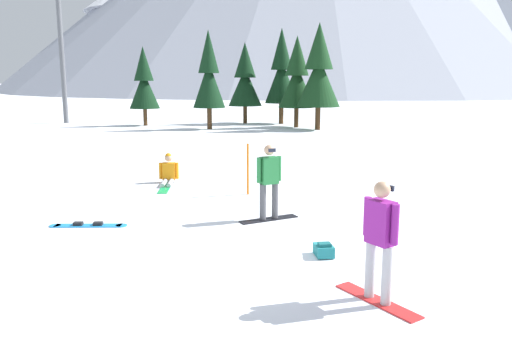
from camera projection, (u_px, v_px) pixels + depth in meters
name	position (u px, v px, depth m)	size (l,w,h in m)	color
ground_plane	(227.00, 260.00, 9.05)	(800.00, 800.00, 0.00)	white
snowboarder_foreground	(380.00, 239.00, 7.17)	(1.28, 1.21, 1.82)	red
snowboarder_midground	(269.00, 180.00, 11.48)	(1.28, 1.14, 1.77)	black
snowboarder_background	(168.00, 173.00, 15.69)	(0.90, 1.82, 0.95)	#B7B7BC
loose_snowboard_near_right	(88.00, 225.00, 11.13)	(1.75, 0.67, 0.09)	#1E8CD8
backpack_teal	(324.00, 250.00, 9.22)	(0.45, 0.55, 0.28)	#1E7A7F
trail_marker_pole	(248.00, 169.00, 14.10)	(0.06, 0.06, 1.47)	orange
pine_tree_slender	(209.00, 76.00, 32.62)	(2.13, 2.13, 6.48)	#472D19
pine_tree_tall	(282.00, 72.00, 36.67)	(2.43, 2.43, 7.01)	#472D19
pine_tree_short	(245.00, 79.00, 37.09)	(2.52, 2.52, 6.01)	#472D19
pine_tree_young	(319.00, 72.00, 32.14)	(2.83, 2.83, 6.89)	#472D19
pine_tree_leaning	(144.00, 83.00, 35.30)	(2.14, 2.14, 5.59)	#472D19
pine_tree_twin	(297.00, 78.00, 33.94)	(2.50, 2.50, 6.21)	#472D19
ski_lift_tower	(61.00, 45.00, 36.95)	(3.30, 0.36, 10.20)	#595B60
peak_north_spur	(152.00, 23.00, 223.59)	(130.34, 130.34, 54.58)	#9EA3B2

